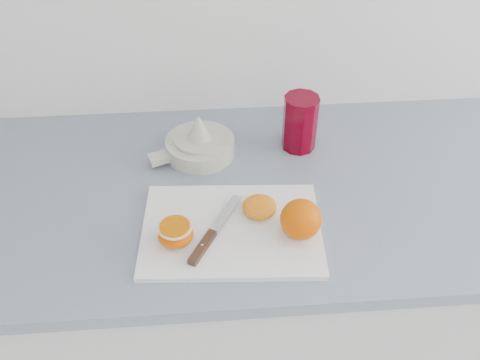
# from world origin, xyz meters

# --- Properties ---
(counter) EXTENTS (2.29, 0.64, 0.89)m
(counter) POSITION_xyz_m (-0.13, 1.70, 0.45)
(counter) COLOR silver
(counter) RESTS_ON ground
(cutting_board) EXTENTS (0.36, 0.27, 0.01)m
(cutting_board) POSITION_xyz_m (-0.20, 1.56, 0.90)
(cutting_board) COLOR white
(cutting_board) RESTS_ON counter
(whole_orange) EXTENTS (0.08, 0.08, 0.08)m
(whole_orange) POSITION_xyz_m (-0.07, 1.54, 0.94)
(whole_orange) COLOR orange
(whole_orange) RESTS_ON cutting_board
(half_orange) EXTENTS (0.07, 0.07, 0.04)m
(half_orange) POSITION_xyz_m (-0.31, 1.54, 0.92)
(half_orange) COLOR orange
(half_orange) RESTS_ON cutting_board
(squeezed_shell) EXTENTS (0.07, 0.07, 0.03)m
(squeezed_shell) POSITION_xyz_m (-0.14, 1.60, 0.92)
(squeezed_shell) COLOR orange
(squeezed_shell) RESTS_ON cutting_board
(paring_knife) EXTENTS (0.11, 0.18, 0.01)m
(paring_knife) POSITION_xyz_m (-0.25, 1.53, 0.91)
(paring_knife) COLOR #49271B
(paring_knife) RESTS_ON cutting_board
(citrus_juicer) EXTENTS (0.20, 0.16, 0.11)m
(citrus_juicer) POSITION_xyz_m (-0.26, 1.82, 0.92)
(citrus_juicer) COLOR silver
(citrus_juicer) RESTS_ON counter
(red_tumbler) EXTENTS (0.08, 0.08, 0.13)m
(red_tumbler) POSITION_xyz_m (-0.03, 1.83, 0.95)
(red_tumbler) COLOR #680014
(red_tumbler) RESTS_ON counter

